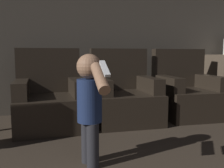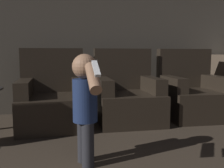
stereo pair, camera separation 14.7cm
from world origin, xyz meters
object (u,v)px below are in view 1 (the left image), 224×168
(armchair_left, at_px, (50,101))
(person_toddler, at_px, (90,101))
(armchair_right, at_px, (186,94))
(armchair_middle, at_px, (124,97))

(armchair_left, relative_size, person_toddler, 1.09)
(armchair_left, xyz_separation_m, armchair_right, (1.97, -0.00, 0.00))
(armchair_middle, bearing_deg, armchair_left, -177.02)
(armchair_left, relative_size, armchair_middle, 1.00)
(armchair_right, xyz_separation_m, person_toddler, (-1.72, -1.26, 0.21))
(armchair_left, height_order, armchair_right, same)
(armchair_middle, distance_m, armchair_right, 0.99)
(armchair_left, relative_size, armchair_right, 1.00)
(armchair_left, height_order, armchair_middle, same)
(armchair_left, bearing_deg, armchair_middle, 0.42)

